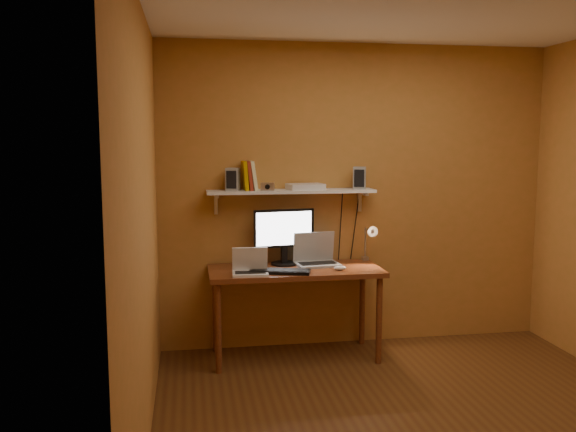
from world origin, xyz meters
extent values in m
cube|color=#593617|center=(0.00, 0.00, -0.01)|extent=(3.40, 3.20, 0.02)
cube|color=#B67437|center=(0.00, 1.61, 1.30)|extent=(3.40, 0.02, 2.60)
cube|color=#B67437|center=(-1.71, 0.00, 1.30)|extent=(0.02, 3.20, 2.60)
cube|color=brown|center=(-0.60, 1.28, 0.73)|extent=(1.40, 0.60, 0.04)
cylinder|color=brown|center=(-1.24, 1.04, 0.35)|extent=(0.05, 0.05, 0.71)
cylinder|color=brown|center=(0.04, 1.04, 0.35)|extent=(0.05, 0.05, 0.71)
cylinder|color=brown|center=(-1.24, 1.52, 0.35)|extent=(0.05, 0.05, 0.71)
cylinder|color=brown|center=(0.04, 1.52, 0.35)|extent=(0.05, 0.05, 0.71)
cube|color=white|center=(-0.60, 1.47, 1.36)|extent=(1.40, 0.25, 0.02)
cube|color=silver|center=(-1.22, 1.58, 1.26)|extent=(0.03, 0.03, 0.18)
cube|color=silver|center=(0.02, 1.58, 1.26)|extent=(0.03, 0.03, 0.18)
cylinder|color=black|center=(-0.66, 1.45, 0.76)|extent=(0.25, 0.25, 0.02)
cube|color=black|center=(-0.66, 1.45, 0.84)|extent=(0.05, 0.05, 0.16)
cube|color=black|center=(-0.66, 1.45, 1.06)|extent=(0.51, 0.10, 0.32)
cube|color=white|center=(-0.66, 1.43, 1.06)|extent=(0.47, 0.07, 0.28)
cube|color=#92969A|center=(-0.39, 1.36, 0.76)|extent=(0.38, 0.29, 0.02)
cube|color=black|center=(-0.39, 1.36, 0.77)|extent=(0.32, 0.17, 0.00)
cube|color=#92969A|center=(-0.41, 1.46, 0.89)|extent=(0.36, 0.09, 0.25)
cube|color=#142840|center=(-0.41, 1.46, 0.89)|extent=(0.31, 0.07, 0.21)
cube|color=silver|center=(-0.98, 1.10, 0.76)|extent=(0.29, 0.21, 0.02)
cube|color=black|center=(-0.98, 1.10, 0.77)|extent=(0.24, 0.12, 0.00)
cube|color=silver|center=(-0.98, 1.17, 0.86)|extent=(0.28, 0.08, 0.19)
cube|color=black|center=(-0.98, 1.17, 0.86)|extent=(0.24, 0.06, 0.16)
cube|color=black|center=(-0.74, 1.13, 0.76)|extent=(0.50, 0.29, 0.03)
ellipsoid|color=silver|center=(-0.25, 1.16, 0.77)|extent=(0.11, 0.07, 0.04)
cube|color=silver|center=(0.06, 1.52, 0.74)|extent=(0.05, 0.06, 0.08)
cylinder|color=silver|center=(0.06, 1.52, 0.89)|extent=(0.02, 0.02, 0.28)
cylinder|color=silver|center=(0.06, 1.44, 1.03)|extent=(0.01, 0.16, 0.01)
cone|color=silver|center=(0.06, 1.36, 1.03)|extent=(0.09, 0.09, 0.09)
sphere|color=#FFE0A5|center=(0.06, 1.34, 1.03)|extent=(0.04, 0.04, 0.04)
cube|color=#92969A|center=(-1.08, 1.48, 1.47)|extent=(0.13, 0.13, 0.19)
cube|color=#92969A|center=(-0.01, 1.46, 1.47)|extent=(0.13, 0.13, 0.19)
cube|color=#BB8D02|center=(-0.98, 1.48, 1.49)|extent=(0.05, 0.16, 0.24)
cube|color=maroon|center=(-0.95, 1.48, 1.49)|extent=(0.06, 0.17, 0.24)
cube|color=#EEEFB8|center=(-0.91, 1.48, 1.49)|extent=(0.07, 0.17, 0.24)
cube|color=silver|center=(-0.80, 1.41, 1.41)|extent=(0.12, 0.05, 0.07)
cylinder|color=black|center=(-0.80, 1.39, 1.41)|extent=(0.04, 0.03, 0.04)
cube|color=silver|center=(-0.48, 1.48, 1.40)|extent=(0.32, 0.24, 0.05)
camera|label=1|loc=(-1.44, -3.50, 1.80)|focal=38.00mm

